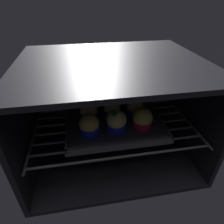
{
  "coord_description": "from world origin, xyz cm",
  "views": [
    {
      "loc": [
        -9.87,
        -35.0,
        54.47
      ],
      "look_at": [
        0.0,
        21.68,
        17.0
      ],
      "focal_mm": 30.72,
      "sensor_mm": 36.0,
      "label": 1
    }
  ],
  "objects_px": {
    "muffin_row1_col2": "(135,108)",
    "muffin_row2_col0": "(87,99)",
    "muffin_row2_col1": "(109,97)",
    "muffin_row0_col2": "(142,119)",
    "muffin_row0_col0": "(89,125)",
    "baking_tray": "(112,117)",
    "muffin_row1_col1": "(112,109)",
    "muffin_row2_col2": "(129,96)",
    "muffin_row0_col1": "(116,122)",
    "muffin_row1_col0": "(89,111)"
  },
  "relations": [
    {
      "from": "muffin_row0_col2",
      "to": "muffin_row2_col1",
      "type": "xyz_separation_m",
      "value": [
        -0.09,
        0.16,
        0.0
      ]
    },
    {
      "from": "muffin_row0_col0",
      "to": "muffin_row2_col2",
      "type": "height_order",
      "value": "muffin_row0_col0"
    },
    {
      "from": "baking_tray",
      "to": "muffin_row0_col2",
      "type": "bearing_deg",
      "value": -42.58
    },
    {
      "from": "muffin_row2_col2",
      "to": "muffin_row2_col0",
      "type": "bearing_deg",
      "value": -179.5
    },
    {
      "from": "muffin_row0_col1",
      "to": "muffin_row1_col2",
      "type": "height_order",
      "value": "muffin_row0_col1"
    },
    {
      "from": "muffin_row0_col1",
      "to": "muffin_row1_col0",
      "type": "distance_m",
      "value": 0.12
    },
    {
      "from": "muffin_row1_col2",
      "to": "muffin_row2_col0",
      "type": "xyz_separation_m",
      "value": [
        -0.17,
        0.09,
        0.0
      ]
    },
    {
      "from": "muffin_row2_col0",
      "to": "muffin_row0_col1",
      "type": "bearing_deg",
      "value": -63.31
    },
    {
      "from": "muffin_row0_col2",
      "to": "muffin_row0_col1",
      "type": "bearing_deg",
      "value": -177.59
    },
    {
      "from": "muffin_row1_col0",
      "to": "muffin_row2_col2",
      "type": "height_order",
      "value": "muffin_row1_col0"
    },
    {
      "from": "muffin_row1_col2",
      "to": "muffin_row2_col1",
      "type": "bearing_deg",
      "value": 132.68
    },
    {
      "from": "muffin_row1_col0",
      "to": "muffin_row2_col1",
      "type": "distance_m",
      "value": 0.12
    },
    {
      "from": "muffin_row0_col0",
      "to": "muffin_row1_col2",
      "type": "height_order",
      "value": "muffin_row0_col0"
    },
    {
      "from": "muffin_row0_col0",
      "to": "muffin_row2_col2",
      "type": "xyz_separation_m",
      "value": [
        0.17,
        0.17,
        -0.0
      ]
    },
    {
      "from": "baking_tray",
      "to": "muffin_row1_col2",
      "type": "xyz_separation_m",
      "value": [
        0.08,
        -0.0,
        0.04
      ]
    },
    {
      "from": "baking_tray",
      "to": "muffin_row2_col0",
      "type": "relative_size",
      "value": 4.43
    },
    {
      "from": "muffin_row0_col2",
      "to": "muffin_row2_col2",
      "type": "distance_m",
      "value": 0.16
    },
    {
      "from": "muffin_row0_col0",
      "to": "muffin_row2_col1",
      "type": "height_order",
      "value": "muffin_row2_col1"
    },
    {
      "from": "muffin_row0_col0",
      "to": "muffin_row0_col2",
      "type": "bearing_deg",
      "value": 1.28
    },
    {
      "from": "baking_tray",
      "to": "muffin_row1_col1",
      "type": "bearing_deg",
      "value": -106.03
    },
    {
      "from": "baking_tray",
      "to": "muffin_row0_col0",
      "type": "bearing_deg",
      "value": -135.97
    },
    {
      "from": "muffin_row1_col0",
      "to": "muffin_row2_col0",
      "type": "distance_m",
      "value": 0.08
    },
    {
      "from": "muffin_row2_col0",
      "to": "muffin_row1_col2",
      "type": "bearing_deg",
      "value": -27.2
    },
    {
      "from": "muffin_row0_col0",
      "to": "muffin_row0_col2",
      "type": "distance_m",
      "value": 0.17
    },
    {
      "from": "muffin_row0_col2",
      "to": "baking_tray",
      "type": "bearing_deg",
      "value": 137.42
    },
    {
      "from": "muffin_row1_col2",
      "to": "muffin_row2_col0",
      "type": "relative_size",
      "value": 0.91
    },
    {
      "from": "muffin_row2_col1",
      "to": "muffin_row0_col2",
      "type": "bearing_deg",
      "value": -62.49
    },
    {
      "from": "muffin_row1_col0",
      "to": "muffin_row2_col2",
      "type": "distance_m",
      "value": 0.18
    },
    {
      "from": "muffin_row0_col2",
      "to": "muffin_row2_col1",
      "type": "distance_m",
      "value": 0.19
    },
    {
      "from": "muffin_row0_col0",
      "to": "muffin_row1_col2",
      "type": "xyz_separation_m",
      "value": [
        0.17,
        0.08,
        -0.0
      ]
    },
    {
      "from": "muffin_row0_col2",
      "to": "muffin_row1_col1",
      "type": "distance_m",
      "value": 0.12
    },
    {
      "from": "muffin_row0_col2",
      "to": "muffin_row2_col0",
      "type": "height_order",
      "value": "muffin_row2_col0"
    },
    {
      "from": "baking_tray",
      "to": "muffin_row0_col1",
      "type": "xyz_separation_m",
      "value": [
        -0.0,
        -0.08,
        0.04
      ]
    },
    {
      "from": "muffin_row0_col2",
      "to": "muffin_row1_col1",
      "type": "bearing_deg",
      "value": 138.16
    },
    {
      "from": "baking_tray",
      "to": "muffin_row2_col1",
      "type": "distance_m",
      "value": 0.09
    },
    {
      "from": "muffin_row1_col0",
      "to": "muffin_row0_col1",
      "type": "bearing_deg",
      "value": -45.34
    },
    {
      "from": "muffin_row0_col0",
      "to": "muffin_row2_col0",
      "type": "bearing_deg",
      "value": 88.91
    },
    {
      "from": "muffin_row1_col1",
      "to": "muffin_row0_col1",
      "type": "bearing_deg",
      "value": -89.94
    },
    {
      "from": "muffin_row1_col1",
      "to": "muffin_row2_col2",
      "type": "bearing_deg",
      "value": 46.13
    },
    {
      "from": "muffin_row0_col1",
      "to": "muffin_row1_col2",
      "type": "bearing_deg",
      "value": 43.91
    },
    {
      "from": "baking_tray",
      "to": "muffin_row1_col0",
      "type": "bearing_deg",
      "value": -179.55
    },
    {
      "from": "muffin_row2_col1",
      "to": "muffin_row0_col0",
      "type": "bearing_deg",
      "value": -117.53
    },
    {
      "from": "muffin_row1_col2",
      "to": "muffin_row2_col0",
      "type": "height_order",
      "value": "muffin_row2_col0"
    },
    {
      "from": "muffin_row1_col1",
      "to": "baking_tray",
      "type": "bearing_deg",
      "value": 73.97
    },
    {
      "from": "muffin_row1_col2",
      "to": "muffin_row2_col2",
      "type": "distance_m",
      "value": 0.09
    },
    {
      "from": "muffin_row0_col2",
      "to": "muffin_row1_col0",
      "type": "relative_size",
      "value": 1.04
    },
    {
      "from": "muffin_row2_col0",
      "to": "muffin_row2_col1",
      "type": "relative_size",
      "value": 0.93
    },
    {
      "from": "muffin_row0_col0",
      "to": "muffin_row2_col1",
      "type": "relative_size",
      "value": 0.87
    },
    {
      "from": "muffin_row0_col0",
      "to": "muffin_row2_col0",
      "type": "height_order",
      "value": "muffin_row2_col0"
    },
    {
      "from": "muffin_row2_col0",
      "to": "muffin_row2_col1",
      "type": "xyz_separation_m",
      "value": [
        0.08,
        0.0,
        0.0
      ]
    }
  ]
}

